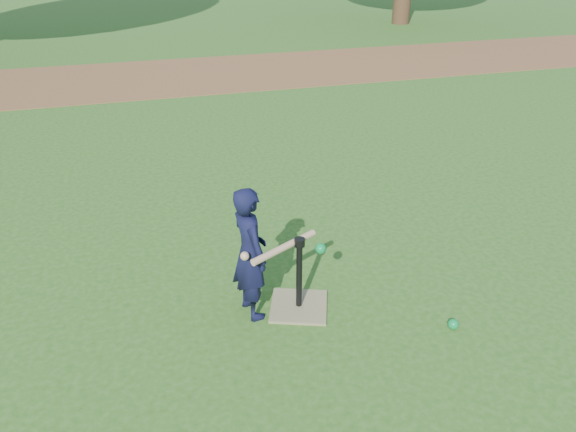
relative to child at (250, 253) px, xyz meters
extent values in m
plane|color=#285116|center=(0.71, 0.07, -0.52)|extent=(80.00, 80.00, 0.00)
cube|color=brown|center=(0.71, 7.57, -0.52)|extent=(24.00, 3.00, 0.01)
imported|color=black|center=(0.00, 0.00, 0.00)|extent=(0.32, 0.42, 1.04)
sphere|color=#0B7E39|center=(1.37, -0.62, -0.48)|extent=(0.08, 0.08, 0.08)
cube|color=#837853|center=(0.36, -0.06, -0.51)|extent=(0.55, 0.55, 0.02)
cylinder|color=black|center=(0.36, -0.06, -0.22)|extent=(0.05, 0.05, 0.55)
cylinder|color=black|center=(0.36, -0.06, 0.06)|extent=(0.08, 0.08, 0.06)
cylinder|color=tan|center=(0.24, -0.08, 0.06)|extent=(0.55, 0.33, 0.05)
sphere|color=tan|center=(-0.06, -0.12, 0.06)|extent=(0.06, 0.06, 0.06)
sphere|color=#0B7E39|center=(0.49, -0.14, 0.04)|extent=(0.08, 0.08, 0.08)
camera|label=1|loc=(-0.70, -3.41, 2.14)|focal=35.00mm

